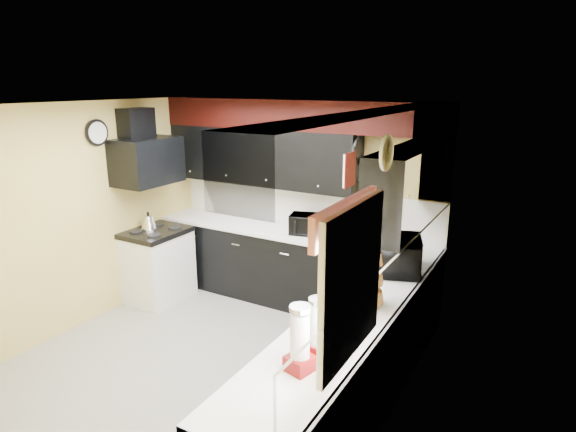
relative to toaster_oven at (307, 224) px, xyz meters
The scene contains 35 objects.
ground 1.85m from the toaster_oven, 98.86° to the right, with size 3.60×3.60×0.00m, color gray.
wall_back 0.42m from the toaster_oven, 128.22° to the left, with size 3.60×0.06×2.50m, color #E0C666.
wall_right 2.18m from the toaster_oven, 43.82° to the right, with size 0.06×3.60×2.50m, color #E0C666.
wall_left 2.54m from the toaster_oven, 143.55° to the right, with size 0.06×3.60×2.50m, color #E0C666.
ceiling 2.10m from the toaster_oven, 98.86° to the right, with size 3.60×3.60×0.06m, color white.
cab_back 0.65m from the toaster_oven, behind, with size 3.60×0.60×0.90m, color black.
cab_right 2.28m from the toaster_oven, 54.92° to the right, with size 0.60×3.00×0.90m, color black.
counter_back 0.27m from the toaster_oven, behind, with size 3.62×0.64×0.04m, color white.
counter_right 2.21m from the toaster_oven, 54.92° to the right, with size 0.64×3.02×0.04m, color white.
splash_back 0.39m from the toaster_oven, 129.18° to the left, with size 3.60×0.02×0.50m, color white.
splash_right 2.17m from the toaster_oven, 44.00° to the right, with size 0.02×3.60×0.50m, color white.
upper_back 1.05m from the toaster_oven, behind, with size 2.60×0.35×0.70m, color black.
upper_right 1.69m from the toaster_oven, 23.43° to the right, with size 0.35×1.80×0.70m, color black.
soffit_back 1.29m from the toaster_oven, 153.38° to the left, with size 3.60×0.36×0.35m, color black.
soffit_right 2.52m from the toaster_oven, 50.53° to the right, with size 0.36×3.24×0.35m, color black.
stove 1.99m from the toaster_oven, 156.54° to the right, with size 0.60×0.75×0.86m, color white.
cooktop 1.90m from the toaster_oven, 156.54° to the right, with size 0.62×0.77×0.06m, color black.
hood 2.07m from the toaster_oven, 157.13° to the right, with size 0.50×0.78×0.55m, color black.
hood_duct 2.35m from the toaster_oven, 158.54° to the right, with size 0.24×0.40×0.40m, color black.
window 2.90m from the toaster_oven, 57.16° to the right, with size 0.03×0.86×0.96m, color white, non-canonical shape.
valance 2.97m from the toaster_oven, 58.09° to the right, with size 0.04×0.88×0.20m, color red.
pan_top 1.11m from the toaster_oven, ahead, with size 0.03×0.22×0.40m, color black, non-canonical shape.
pan_mid 0.91m from the toaster_oven, ahead, with size 0.03×0.28×0.46m, color black, non-canonical shape.
pan_low 0.90m from the toaster_oven, 16.85° to the left, with size 0.03×0.24×0.42m, color black, non-canonical shape.
cut_board 0.97m from the toaster_oven, 18.78° to the right, with size 0.03×0.26×0.35m, color white.
baskets 1.94m from the toaster_oven, 48.49° to the right, with size 0.27×0.27×0.50m, color brown, non-canonical shape.
clock 2.60m from the toaster_oven, 147.99° to the right, with size 0.03×0.30×0.30m, color black, non-canonical shape.
deco_plate 2.69m from the toaster_oven, 50.34° to the right, with size 0.03×0.24×0.24m, color white, non-canonical shape.
toaster_oven is the anchor object (origin of this frame).
microwave 1.44m from the toaster_oven, 24.46° to the right, with size 0.58×0.39×0.32m, color black.
utensil_crock 0.59m from the toaster_oven, ahead, with size 0.14×0.14×0.15m, color silver.
knife_block 0.87m from the toaster_oven, ahead, with size 0.11×0.16×0.25m, color black.
kettle 2.00m from the toaster_oven, 158.05° to the right, with size 0.19×0.19×0.17m, color silver, non-canonical shape.
dispenser_a 2.84m from the toaster_oven, 63.37° to the right, with size 0.16×0.16×0.43m, color #621000, non-canonical shape.
dispenser_b 2.68m from the toaster_oven, 61.02° to the right, with size 0.15×0.15×0.39m, color #650B05, non-canonical shape.
Camera 1 is at (2.76, -3.38, 2.70)m, focal length 30.00 mm.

